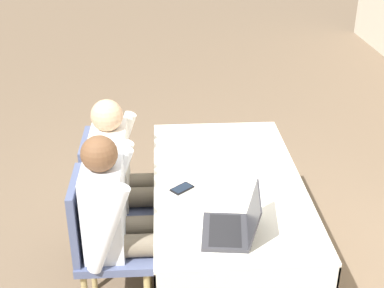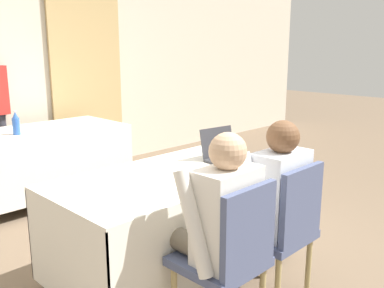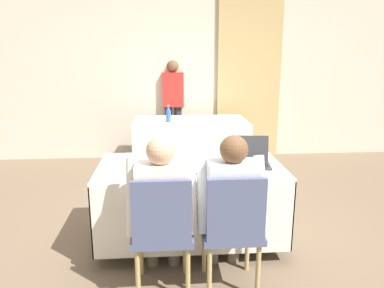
% 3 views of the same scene
% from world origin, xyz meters
% --- Properties ---
extents(ground_plane, '(24.00, 24.00, 0.00)m').
position_xyz_m(ground_plane, '(0.00, 0.00, 0.00)').
color(ground_plane, brown).
extents(conference_table_near, '(1.64, 0.90, 0.75)m').
position_xyz_m(conference_table_near, '(0.00, 0.00, 0.58)').
color(conference_table_near, white).
rests_on(conference_table_near, ground_plane).
extents(laptop, '(0.35, 0.32, 0.24)m').
position_xyz_m(laptop, '(0.55, -0.04, 0.80)').
color(laptop, '#333338').
rests_on(laptop, conference_table_near).
extents(cell_phone, '(0.14, 0.15, 0.01)m').
position_xyz_m(cell_phone, '(0.09, -0.28, 0.76)').
color(cell_phone, black).
rests_on(cell_phone, conference_table_near).
extents(paper_beside_laptop, '(0.30, 0.35, 0.00)m').
position_xyz_m(paper_beside_laptop, '(0.01, 0.26, 0.75)').
color(paper_beside_laptop, white).
rests_on(paper_beside_laptop, conference_table_near).
extents(chair_near_left, '(0.44, 0.44, 0.93)m').
position_xyz_m(chair_near_left, '(-0.25, -0.76, 0.52)').
color(chair_near_left, tan).
rests_on(chair_near_left, ground_plane).
extents(chair_near_right, '(0.44, 0.44, 0.93)m').
position_xyz_m(chair_near_right, '(0.25, -0.76, 0.52)').
color(chair_near_right, tan).
rests_on(chair_near_right, ground_plane).
extents(person_checkered_shirt, '(0.50, 0.52, 1.19)m').
position_xyz_m(person_checkered_shirt, '(-0.25, -0.65, 0.68)').
color(person_checkered_shirt, '#665B4C').
rests_on(person_checkered_shirt, ground_plane).
extents(person_white_shirt, '(0.50, 0.52, 1.19)m').
position_xyz_m(person_white_shirt, '(0.25, -0.65, 0.68)').
color(person_white_shirt, '#665B4C').
rests_on(person_white_shirt, ground_plane).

